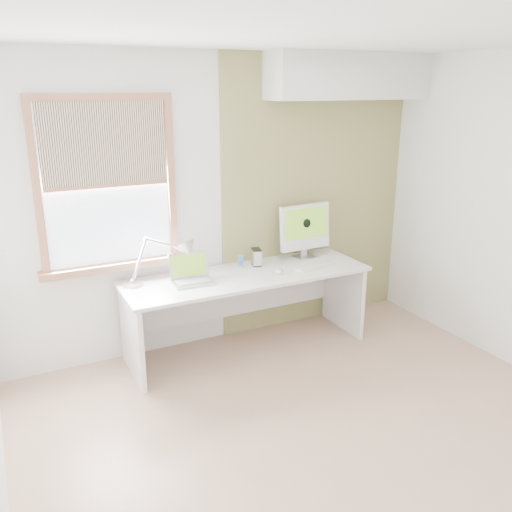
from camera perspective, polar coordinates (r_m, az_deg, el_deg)
room at (r=3.38m, az=8.01°, el=0.05°), size 4.04×3.54×2.64m
accent_wall at (r=5.32m, az=6.34°, el=6.55°), size 2.00×0.02×2.60m
soffit at (r=5.20m, az=9.79°, el=18.34°), size 1.60×0.40×0.42m
window at (r=4.50m, az=-15.47°, el=7.18°), size 1.20×0.14×1.42m
desk at (r=4.85m, az=-1.27°, el=-3.87°), size 2.20×0.70×0.73m
desk_lamp at (r=4.61m, az=-8.33°, el=0.09°), size 0.71×0.28×0.40m
laptop at (r=4.57m, az=-6.88°, el=-1.97°), size 0.35×0.29×0.24m
phone_dock at (r=4.88m, az=-1.63°, el=-0.88°), size 0.07×0.07×0.12m
external_drive at (r=4.94m, az=0.03°, el=-0.11°), size 0.10×0.13×0.16m
imac at (r=5.14m, az=5.21°, el=2.97°), size 0.53×0.18×0.52m
keyboard at (r=4.93m, az=6.38°, el=-1.12°), size 0.42×0.18×0.02m
mouse at (r=4.75m, az=2.49°, el=-1.62°), size 0.11×0.13×0.03m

